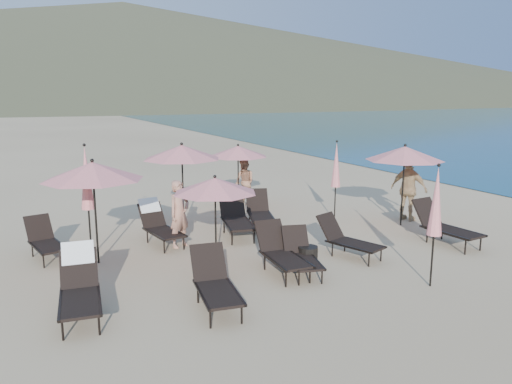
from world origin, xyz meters
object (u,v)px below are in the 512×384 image
side_table_1 (308,257)px  lounger_4 (348,239)px  lounger_5 (444,225)px  lounger_8 (236,217)px  lounger_2 (301,254)px  umbrella_closed_0 (436,202)px  umbrella_closed_2 (86,179)px  beachgoer_c (409,189)px  lounger_1 (215,283)px  umbrella_open_3 (182,152)px  side_table_0 (214,269)px  umbrella_open_2 (405,153)px  lounger_0 (79,285)px  umbrella_open_1 (215,185)px  umbrella_closed_1 (336,165)px  umbrella_open_0 (93,171)px  umbrella_open_4 (238,151)px  beachgoer_a (179,214)px  lounger_3 (281,251)px  beachgoer_b (245,182)px  lounger_9 (260,211)px  lounger_6 (45,240)px  lounger_7 (159,224)px

side_table_1 → lounger_4: bearing=9.3°
lounger_5 → lounger_8: (-4.41, 3.02, 0.00)m
lounger_2 → umbrella_closed_0: umbrella_closed_0 is taller
umbrella_closed_2 → beachgoer_c: umbrella_closed_2 is taller
lounger_2 → side_table_1: size_ratio=3.52×
lounger_1 → lounger_2: (2.29, 0.81, -0.05)m
lounger_1 → umbrella_open_3: umbrella_open_3 is taller
side_table_0 → lounger_5: bearing=-2.4°
umbrella_open_2 → lounger_0: bearing=-167.2°
umbrella_open_1 → umbrella_open_2: size_ratio=0.86×
lounger_8 → umbrella_open_2: (4.69, -1.17, 1.59)m
lounger_4 → beachgoer_c: beachgoer_c is taller
lounger_5 → side_table_0: bearing=173.0°
umbrella_closed_1 → side_table_0: 5.98m
umbrella_closed_0 → side_table_0: umbrella_closed_0 is taller
lounger_1 → umbrella_open_3: 6.04m
umbrella_open_0 → umbrella_open_3: size_ratio=0.99×
umbrella_open_4 → beachgoer_a: umbrella_open_4 is taller
lounger_3 → beachgoer_b: (2.09, 6.30, 0.31)m
umbrella_open_0 → umbrella_closed_2: umbrella_closed_2 is taller
lounger_3 → umbrella_open_1: size_ratio=0.87×
lounger_1 → lounger_4: bearing=26.8°
umbrella_open_0 → umbrella_open_3: bearing=40.0°
lounger_3 → umbrella_open_1: bearing=136.4°
lounger_1 → lounger_9: (3.14, 4.45, 0.00)m
lounger_1 → umbrella_closed_1: size_ratio=0.74×
lounger_8 → side_table_1: 2.99m
lounger_0 → lounger_6: bearing=102.3°
lounger_4 → lounger_8: 3.19m
lounger_6 → umbrella_closed_0: (6.71, -5.28, 1.30)m
umbrella_open_0 → beachgoer_a: bearing=10.1°
side_table_1 → beachgoer_b: size_ratio=0.30×
umbrella_open_0 → umbrella_closed_1: bearing=6.4°
umbrella_closed_0 → lounger_0: bearing=164.6°
lounger_5 → side_table_0: (-6.15, 0.26, -0.24)m
lounger_7 → umbrella_closed_0: size_ratio=0.72×
umbrella_open_3 → side_table_0: umbrella_open_3 is taller
lounger_7 → umbrella_open_4: bearing=30.4°
lounger_7 → lounger_8: (2.04, -0.25, -0.02)m
umbrella_closed_1 → umbrella_closed_2: bearing=-178.2°
lounger_2 → umbrella_open_2: 5.29m
umbrella_closed_1 → beachgoer_a: size_ratio=1.44×
lounger_1 → lounger_7: 4.24m
umbrella_open_1 → beachgoer_b: size_ratio=1.31×
side_table_1 → beachgoer_b: 6.45m
beachgoer_c → umbrella_open_2: bearing=99.3°
lounger_9 → umbrella_closed_0: 5.68m
umbrella_closed_2 → side_table_0: umbrella_closed_2 is taller
umbrella_open_4 → lounger_3: bearing=-105.9°
side_table_1 → umbrella_open_1: bearing=147.3°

